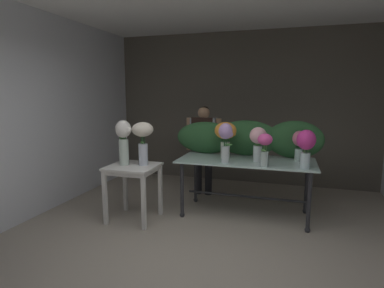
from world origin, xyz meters
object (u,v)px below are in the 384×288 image
Objects in this scene: vase_rosy_carnations at (299,143)px; vase_white_roses_tall at (124,139)px; florist at (204,141)px; vase_blush_anemones at (258,141)px; side_table_white at (133,173)px; display_table_glass at (246,169)px; vase_fuchsia_freesia at (265,146)px; vase_lilac_dahlias at (226,139)px; vase_magenta_hydrangea at (306,145)px; vase_cream_lisianthus_tall at (143,137)px; vase_sunset_lilies at (225,135)px.

vase_rosy_carnations is 2.39m from vase_white_roses_tall.
florist is 1.29m from vase_blush_anemones.
vase_white_roses_tall reaches higher than side_table_white.
display_table_glass is 4.43× the size of vase_fuchsia_freesia.
vase_lilac_dahlias is 1.37m from vase_white_roses_tall.
vase_fuchsia_freesia is at bearing -130.62° from vase_rosy_carnations.
vase_white_roses_tall reaches higher than vase_magenta_hydrangea.
vase_rosy_carnations is at bearing 18.99° from vase_cream_lisianthus_tall.
vase_white_roses_tall is (-0.75, -1.36, 0.19)m from florist.
vase_magenta_hydrangea reaches higher than vase_blush_anemones.
vase_rosy_carnations is 0.71× the size of vase_cream_lisianthus_tall.
vase_cream_lisianthus_tall is at bearing -165.78° from vase_lilac_dahlias.
vase_white_roses_tall is (-1.27, -0.60, -0.03)m from vase_sunset_lilies.
vase_cream_lisianthus_tall reaches higher than side_table_white.
vase_white_roses_tall is at bearing -179.76° from side_table_white.
vase_blush_anemones is (1.60, 0.54, 0.44)m from side_table_white.
vase_magenta_hydrangea is at bearing -21.83° from display_table_glass.
display_table_glass is 0.58m from vase_lilac_dahlias.
vase_sunset_lilies is at bearing -171.36° from vase_rosy_carnations.
vase_blush_anemones reaches higher than side_table_white.
florist is 1.41m from vase_cream_lisianthus_tall.
side_table_white is 1.63× the size of vase_blush_anemones.
vase_cream_lisianthus_tall is (-1.59, -0.20, 0.08)m from vase_fuchsia_freesia.
display_table_glass is at bearing 1.23° from vase_sunset_lilies.
vase_white_roses_tall is (-2.26, -0.75, 0.06)m from vase_rosy_carnations.
vase_blush_anemones is at bearing -39.87° from florist.
vase_cream_lisianthus_tall is (-1.32, -0.55, 0.47)m from display_table_glass.
vase_blush_anemones reaches higher than vase_rosy_carnations.
vase_white_roses_tall is at bearing -154.60° from vase_sunset_lilies.
vase_rosy_carnations is at bearing 21.98° from vase_blush_anemones.
vase_sunset_lilies is 1.15m from vase_cream_lisianthus_tall.
vase_magenta_hydrangea is 2.09m from vase_cream_lisianthus_tall.
vase_cream_lisianthus_tall is (0.13, 0.06, 0.50)m from side_table_white.
vase_lilac_dahlias is 0.52m from vase_fuchsia_freesia.
vase_cream_lisianthus_tall is at bearing -110.85° from florist.
vase_blush_anemones reaches higher than vase_fuchsia_freesia.
display_table_glass is 2.44× the size of side_table_white.
florist reaches higher than vase_white_roses_tall.
vase_cream_lisianthus_tall is at bearing 25.98° from side_table_white.
vase_sunset_lilies is 0.47m from vase_blush_anemones.
florist is 2.50× the size of vase_white_roses_tall.
vase_magenta_hydrangea is 0.79× the size of vase_white_roses_tall.
vase_cream_lisianthus_tall is at bearing -173.30° from vase_magenta_hydrangea.
vase_blush_anemones is (-0.53, -0.22, 0.04)m from vase_rosy_carnations.
side_table_white is 1.47× the size of vase_sunset_lilies.
side_table_white is 1.31× the size of vase_cream_lisianthus_tall.
vase_blush_anemones is at bearing -158.02° from vase_rosy_carnations.
vase_lilac_dahlias is 1.00m from vase_magenta_hydrangea.
florist is at bearing 158.22° from vase_rosy_carnations.
vase_blush_anemones is (0.40, 0.20, -0.04)m from vase_lilac_dahlias.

